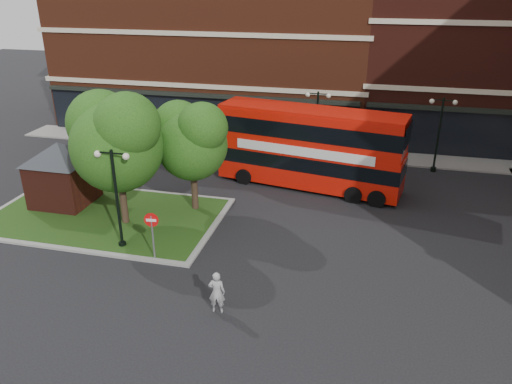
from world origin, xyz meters
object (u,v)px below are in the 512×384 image
(bus, at_px, (310,143))
(car_silver, at_px, (243,147))
(car_white, at_px, (362,153))
(woman, at_px, (217,292))

(bus, xyz_separation_m, car_silver, (-5.46, 4.52, -2.12))
(bus, relative_size, car_white, 2.50)
(woman, distance_m, car_silver, 18.40)
(woman, height_order, car_silver, woman)
(woman, height_order, car_white, woman)
(car_silver, distance_m, car_white, 8.55)
(car_silver, xyz_separation_m, car_white, (8.53, 0.48, 0.06))
(bus, distance_m, woman, 13.72)
(car_white, bearing_deg, woman, 163.84)
(bus, distance_m, car_white, 6.22)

